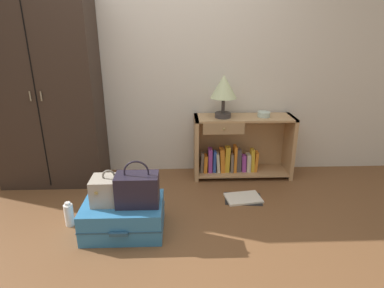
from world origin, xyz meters
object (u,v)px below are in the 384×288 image
(bookshelf, at_px, (239,148))
(bowl, at_px, (264,114))
(table_lamp, at_px, (224,89))
(wardrobe, at_px, (46,91))
(bottle, at_px, (69,214))
(open_book_on_floor, at_px, (243,198))
(handbag, at_px, (137,189))
(suitcase_large, at_px, (124,217))
(train_case, at_px, (110,190))

(bookshelf, relative_size, bowl, 8.02)
(table_lamp, distance_m, bowl, 0.52)
(bookshelf, bearing_deg, wardrobe, -178.25)
(bottle, bearing_deg, bookshelf, 30.34)
(bottle, relative_size, open_book_on_floor, 0.57)
(bottle, bearing_deg, handbag, -11.29)
(bookshelf, height_order, suitcase_large, bookshelf)
(bowl, bearing_deg, wardrobe, -179.03)
(bookshelf, distance_m, handbag, 1.44)
(bowl, xyz_separation_m, bottle, (-1.83, -0.91, -0.61))
(bottle, bearing_deg, bowl, 26.33)
(open_book_on_floor, bearing_deg, handbag, -152.17)
(wardrobe, relative_size, bookshelf, 1.83)
(train_case, bearing_deg, wardrobe, 129.20)
(train_case, bearing_deg, open_book_on_floor, 21.62)
(bowl, height_order, handbag, bowl)
(table_lamp, bearing_deg, bottle, -147.25)
(bookshelf, relative_size, table_lamp, 2.40)
(table_lamp, bearing_deg, bowl, 1.30)
(train_case, xyz_separation_m, open_book_on_floor, (1.17, 0.46, -0.36))
(suitcase_large, height_order, train_case, train_case)
(train_case, xyz_separation_m, handbag, (0.22, -0.04, 0.02))
(bowl, xyz_separation_m, open_book_on_floor, (-0.28, -0.53, -0.70))
(bookshelf, xyz_separation_m, suitcase_large, (-1.11, -1.03, -0.19))
(suitcase_large, distance_m, bottle, 0.49)
(bookshelf, xyz_separation_m, bottle, (-1.59, -0.93, -0.22))
(handbag, bearing_deg, train_case, 170.53)
(wardrobe, xyz_separation_m, bottle, (0.39, -0.87, -0.88))
(handbag, bearing_deg, wardrobe, 135.25)
(table_lamp, bearing_deg, train_case, -135.90)
(bowl, relative_size, open_book_on_floor, 0.35)
(handbag, bearing_deg, bookshelf, 46.85)
(table_lamp, height_order, handbag, table_lamp)
(train_case, bearing_deg, table_lamp, 44.10)
(table_lamp, distance_m, suitcase_large, 1.60)
(bowl, height_order, open_book_on_floor, bowl)
(table_lamp, bearing_deg, handbag, -127.84)
(bookshelf, height_order, bottle, bookshelf)
(wardrobe, relative_size, suitcase_large, 3.04)
(wardrobe, distance_m, handbag, 1.52)
(suitcase_large, xyz_separation_m, train_case, (-0.09, 0.01, 0.24))
(open_book_on_floor, bearing_deg, train_case, -158.38)
(bookshelf, distance_m, train_case, 1.58)
(suitcase_large, height_order, handbag, handbag)
(handbag, bearing_deg, bottle, 168.71)
(wardrobe, height_order, open_book_on_floor, wardrobe)
(wardrobe, bearing_deg, train_case, -50.80)
(bookshelf, bearing_deg, open_book_on_floor, -93.98)
(train_case, distance_m, bottle, 0.47)
(wardrobe, relative_size, handbag, 5.25)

